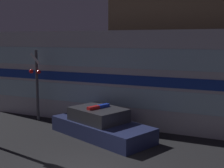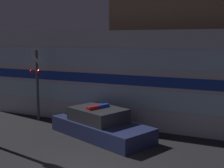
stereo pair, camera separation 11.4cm
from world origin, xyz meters
name	(u,v)px [view 2 (the right image)]	position (x,y,z in m)	size (l,w,h in m)	color
train	(121,75)	(-1.85, 7.01, 2.21)	(14.02, 3.15, 4.41)	silver
police_car	(100,125)	(-1.35, 3.84, 0.48)	(4.91, 3.35, 1.30)	navy
crossing_signal_far	(37,82)	(-5.41, 4.85, 1.93)	(0.66, 0.30, 3.50)	#4C4C51
building_left	(210,24)	(1.40, 13.86, 4.96)	(11.44, 6.30, 9.92)	brown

